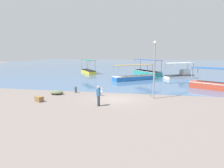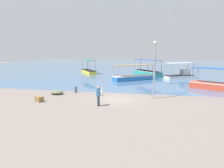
{
  "view_description": "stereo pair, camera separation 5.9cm",
  "coord_description": "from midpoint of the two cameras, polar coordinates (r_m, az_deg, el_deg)",
  "views": [
    {
      "loc": [
        3.68,
        -19.94,
        4.54
      ],
      "look_at": [
        -1.07,
        2.54,
        1.04
      ],
      "focal_mm": 35.0,
      "sensor_mm": 36.0,
      "label": 1
    },
    {
      "loc": [
        3.73,
        -19.93,
        4.54
      ],
      "look_at": [
        -1.07,
        2.54,
        1.04
      ],
      "focal_mm": 35.0,
      "sensor_mm": 36.0,
      "label": 2
    }
  ],
  "objects": [
    {
      "name": "fishing_boat_far_left",
      "position": [
        34.24,
        5.69,
        1.86
      ],
      "size": [
        6.36,
        5.64,
        2.39
      ],
      "color": "#276CB8",
      "rests_on": "harbor_water"
    },
    {
      "name": "fisherman_standing",
      "position": [
        18.1,
        -3.49,
        -2.95
      ],
      "size": [
        0.26,
        0.42,
        1.69
      ],
      "color": "#374247",
      "rests_on": "ground"
    },
    {
      "name": "fishing_boat_outer",
      "position": [
        41.41,
        9.24,
        3.07
      ],
      "size": [
        5.69,
        6.52,
        2.9
      ],
      "color": "teal",
      "rests_on": "harbor_water"
    },
    {
      "name": "cargo_crate",
      "position": [
        20.84,
        -18.42,
        -3.73
      ],
      "size": [
        0.9,
        0.79,
        0.47
      ],
      "primitive_type": "cube",
      "rotation": [
        0.0,
        0.0,
        5.79
      ],
      "color": "olive",
      "rests_on": "ground"
    },
    {
      "name": "pelican",
      "position": [
        22.43,
        -3.07,
        -2.06
      ],
      "size": [
        0.81,
        0.33,
        0.8
      ],
      "color": "#E0997A",
      "rests_on": "ground"
    },
    {
      "name": "lamp_post",
      "position": [
        20.98,
        11.06,
        4.5
      ],
      "size": [
        0.28,
        0.28,
        5.45
      ],
      "color": "gray",
      "rests_on": "ground"
    },
    {
      "name": "net_pile",
      "position": [
        23.75,
        -14.15,
        -2.09
      ],
      "size": [
        1.36,
        1.16,
        0.44
      ],
      "primitive_type": "ellipsoid",
      "color": "#5E684D",
      "rests_on": "ground"
    },
    {
      "name": "fishing_boat_near_right",
      "position": [
        44.91,
        -6.14,
        3.48
      ],
      "size": [
        4.72,
        6.05,
        2.7
      ],
      "color": "gold",
      "rests_on": "harbor_water"
    },
    {
      "name": "fishing_boat_center",
      "position": [
        28.67,
        25.35,
        -0.19
      ],
      "size": [
        5.75,
        4.65,
        2.52
      ],
      "color": "#C1422A",
      "rests_on": "harbor_water"
    },
    {
      "name": "glass_bottle",
      "position": [
        22.41,
        10.16,
        -2.89
      ],
      "size": [
        0.07,
        0.07,
        0.27
      ],
      "color": "#3F7F4C",
      "rests_on": "ground"
    },
    {
      "name": "fishing_boat_near_left",
      "position": [
        37.59,
        17.49,
        2.25
      ],
      "size": [
        5.01,
        3.93,
        2.61
      ],
      "color": "silver",
      "rests_on": "harbor_water"
    },
    {
      "name": "harbor_water",
      "position": [
        68.19,
        8.97,
        4.74
      ],
      "size": [
        110.0,
        90.0,
        0.0
      ],
      "primitive_type": "cube",
      "color": "#44668F",
      "rests_on": "ground"
    },
    {
      "name": "mooring_bollard",
      "position": [
        24.29,
        -9.39,
        -1.32
      ],
      "size": [
        0.27,
        0.27,
        0.72
      ],
      "color": "#47474C",
      "rests_on": "ground"
    },
    {
      "name": "ground",
      "position": [
        20.78,
        1.51,
        -3.97
      ],
      "size": [
        120.0,
        120.0,
        0.0
      ],
      "primitive_type": "plane",
      "color": "slate"
    }
  ]
}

